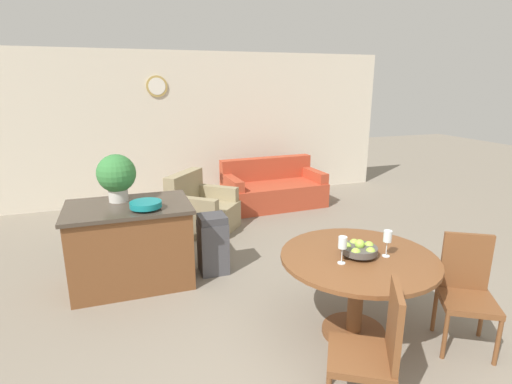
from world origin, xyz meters
name	(u,v)px	position (x,y,z in m)	size (l,w,h in m)	color
wall_back	(184,128)	(0.00, 5.66, 1.35)	(8.00, 0.09, 2.70)	beige
dining_table	(357,274)	(0.67, 0.89, 0.58)	(1.32, 1.32, 0.75)	brown
dining_chair_near_left	(374,347)	(0.28, 0.09, 0.51)	(0.58, 0.58, 0.95)	brown
dining_chair_near_right	(467,287)	(1.47, 0.50, 0.51)	(0.58, 0.58, 0.95)	brown
fruit_bowl	(359,249)	(0.67, 0.90, 0.81)	(0.30, 0.30, 0.15)	#4C4742
wine_glass_left	(343,244)	(0.46, 0.82, 0.92)	(0.07, 0.07, 0.23)	silver
wine_glass_right	(388,237)	(0.88, 0.81, 0.92)	(0.07, 0.07, 0.23)	silver
kitchen_island	(131,244)	(-1.12, 2.53, 0.45)	(1.30, 0.87, 0.90)	brown
teal_bowl	(146,205)	(-0.95, 2.31, 0.95)	(0.32, 0.32, 0.08)	#147A7F
potted_plant	(117,175)	(-1.21, 2.71, 1.19)	(0.41, 0.41, 0.52)	beige
trash_bin	(213,244)	(-0.23, 2.48, 0.35)	(0.32, 0.31, 0.70)	#47474C
couch	(273,190)	(1.40, 4.71, 0.28)	(1.79, 1.00, 0.82)	#B24228
armchair	(202,212)	(-0.07, 3.87, 0.29)	(1.17, 1.17, 0.87)	#998966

